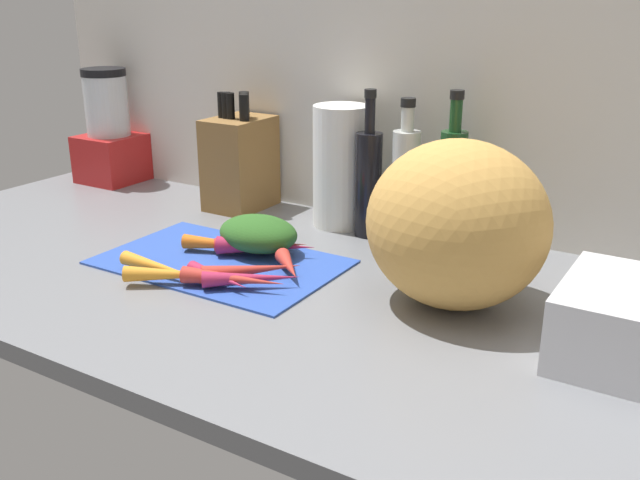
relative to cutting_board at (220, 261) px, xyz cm
name	(u,v)px	position (x,y,z in cm)	size (l,w,h in cm)	color
ground_plane	(264,279)	(8.96, 0.85, -1.90)	(170.00, 80.00, 3.00)	slate
wall_back	(371,74)	(8.96, 39.35, 29.60)	(170.00, 3.00, 60.00)	silver
cutting_board	(220,261)	(0.00, 0.00, 0.00)	(42.34, 27.01, 0.80)	#2D51B7
carrot_0	(252,270)	(10.13, -4.05, 1.85)	(2.90, 2.90, 16.66)	red
carrot_1	(178,274)	(0.83, -11.87, 1.75)	(2.71, 2.71, 17.68)	orange
carrot_2	(288,266)	(14.20, 0.67, 1.77)	(2.74, 2.74, 10.38)	red
carrot_3	(226,245)	(-1.48, 3.53, 1.77)	(2.74, 2.74, 16.32)	orange
carrot_4	(266,246)	(5.76, 6.01, 2.05)	(3.31, 3.31, 17.88)	#B2264C
carrot_5	(261,245)	(3.82, 7.16, 1.64)	(2.48, 2.48, 16.99)	red
carrot_6	(251,278)	(12.08, -6.83, 1.75)	(2.71, 2.71, 15.79)	#B2264C
carrot_7	(218,277)	(6.96, -9.02, 1.60)	(2.39, 2.39, 13.15)	#B2264C
carrot_8	(246,271)	(8.88, -3.99, 1.41)	(2.03, 2.03, 16.29)	red
carrot_9	(159,267)	(-4.25, -10.87, 1.67)	(2.53, 2.53, 16.41)	orange
carrot_10	(233,279)	(9.93, -8.83, 1.83)	(2.86, 2.86, 17.34)	red
carrot_greens_pile	(258,234)	(3.18, 7.24, 3.65)	(15.34, 11.80, 6.49)	#2D6023
winter_squash	(457,225)	(41.59, 5.66, 12.49)	(27.79, 25.83, 25.78)	gold
knife_block	(240,161)	(-17.85, 29.46, 10.09)	(11.12, 14.90, 25.53)	olive
blender_appliance	(109,134)	(-59.74, 30.70, 11.67)	(14.08, 14.08, 28.10)	red
paper_towel_roll	(341,167)	(7.19, 30.35, 11.93)	(11.23, 11.23, 24.66)	white
bottle_0	(368,181)	(15.14, 27.37, 10.71)	(5.18, 5.18, 28.69)	black
bottle_1	(405,183)	(22.59, 28.03, 11.18)	(5.23, 5.23, 27.54)	silver
bottle_2	(451,185)	(31.10, 30.10, 11.58)	(5.00, 5.00, 29.33)	#19421E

